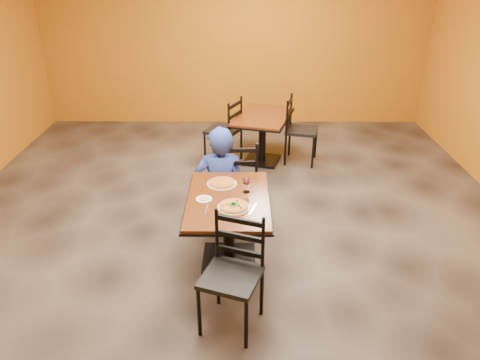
{
  "coord_description": "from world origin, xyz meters",
  "views": [
    {
      "loc": [
        0.13,
        -4.42,
        2.88
      ],
      "look_at": [
        0.11,
        -0.3,
        0.85
      ],
      "focal_mm": 33.96,
      "sensor_mm": 36.0,
      "label": 1
    }
  ],
  "objects_px": {
    "side_plate": "(204,199)",
    "chair_main_near": "(231,278)",
    "wine_glass": "(246,184)",
    "pizza_far": "(222,182)",
    "table_second": "(262,128)",
    "plate_far": "(222,184)",
    "diner": "(220,176)",
    "pizza_main": "(234,206)",
    "chair_second_left": "(223,131)",
    "plate_main": "(234,207)",
    "table_main": "(229,215)",
    "chair_second_right": "(302,131)",
    "chair_main_far": "(237,178)"
  },
  "relations": [
    {
      "from": "side_plate",
      "to": "wine_glass",
      "type": "relative_size",
      "value": 0.89
    },
    {
      "from": "side_plate",
      "to": "diner",
      "type": "bearing_deg",
      "value": 81.58
    },
    {
      "from": "pizza_main",
      "to": "side_plate",
      "type": "bearing_deg",
      "value": 151.76
    },
    {
      "from": "chair_main_near",
      "to": "chair_second_left",
      "type": "relative_size",
      "value": 0.99
    },
    {
      "from": "chair_second_left",
      "to": "plate_main",
      "type": "distance_m",
      "value": 2.8
    },
    {
      "from": "diner",
      "to": "pizza_main",
      "type": "height_order",
      "value": "diner"
    },
    {
      "from": "table_second",
      "to": "chair_second_right",
      "type": "height_order",
      "value": "chair_second_right"
    },
    {
      "from": "wine_glass",
      "to": "plate_main",
      "type": "bearing_deg",
      "value": -111.08
    },
    {
      "from": "chair_second_right",
      "to": "chair_main_near",
      "type": "bearing_deg",
      "value": 177.99
    },
    {
      "from": "table_main",
      "to": "table_second",
      "type": "xyz_separation_m",
      "value": [
        0.45,
        2.59,
        -0.0
      ]
    },
    {
      "from": "table_main",
      "to": "pizza_far",
      "type": "height_order",
      "value": "pizza_far"
    },
    {
      "from": "chair_main_near",
      "to": "pizza_far",
      "type": "xyz_separation_m",
      "value": [
        -0.12,
        1.23,
        0.27
      ]
    },
    {
      "from": "diner",
      "to": "plate_far",
      "type": "distance_m",
      "value": 0.52
    },
    {
      "from": "plate_main",
      "to": "side_plate",
      "type": "distance_m",
      "value": 0.33
    },
    {
      "from": "chair_second_left",
      "to": "chair_second_right",
      "type": "xyz_separation_m",
      "value": [
        1.2,
        0.0,
        0.0
      ]
    },
    {
      "from": "table_main",
      "to": "chair_second_right",
      "type": "bearing_deg",
      "value": 68.05
    },
    {
      "from": "diner",
      "to": "pizza_main",
      "type": "distance_m",
      "value": 1.02
    },
    {
      "from": "pizza_main",
      "to": "pizza_far",
      "type": "xyz_separation_m",
      "value": [
        -0.13,
        0.49,
        0.0
      ]
    },
    {
      "from": "plate_main",
      "to": "pizza_far",
      "type": "distance_m",
      "value": 0.51
    },
    {
      "from": "diner",
      "to": "plate_main",
      "type": "bearing_deg",
      "value": 98.91
    },
    {
      "from": "plate_main",
      "to": "pizza_main",
      "type": "xyz_separation_m",
      "value": [
        0.0,
        0.0,
        0.02
      ]
    },
    {
      "from": "chair_second_left",
      "to": "side_plate",
      "type": "bearing_deg",
      "value": 23.98
    },
    {
      "from": "chair_main_near",
      "to": "pizza_main",
      "type": "relative_size",
      "value": 3.55
    },
    {
      "from": "chair_main_near",
      "to": "plate_main",
      "type": "height_order",
      "value": "chair_main_near"
    },
    {
      "from": "chair_main_near",
      "to": "pizza_far",
      "type": "height_order",
      "value": "chair_main_near"
    },
    {
      "from": "chair_second_right",
      "to": "plate_far",
      "type": "xyz_separation_m",
      "value": [
        -1.12,
        -2.29,
        0.25
      ]
    },
    {
      "from": "table_second",
      "to": "chair_second_left",
      "type": "bearing_deg",
      "value": 180.0
    },
    {
      "from": "chair_second_right",
      "to": "table_second",
      "type": "bearing_deg",
      "value": 103.87
    },
    {
      "from": "diner",
      "to": "pizza_main",
      "type": "xyz_separation_m",
      "value": [
        0.17,
        -0.99,
        0.17
      ]
    },
    {
      "from": "side_plate",
      "to": "chair_main_far",
      "type": "bearing_deg",
      "value": 72.34
    },
    {
      "from": "side_plate",
      "to": "chair_main_near",
      "type": "bearing_deg",
      "value": -72.43
    },
    {
      "from": "chair_main_near",
      "to": "chair_main_far",
      "type": "distance_m",
      "value": 1.87
    },
    {
      "from": "diner",
      "to": "plate_main",
      "type": "xyz_separation_m",
      "value": [
        0.17,
        -0.99,
        0.15
      ]
    },
    {
      "from": "table_second",
      "to": "diner",
      "type": "height_order",
      "value": "diner"
    },
    {
      "from": "chair_main_near",
      "to": "wine_glass",
      "type": "bearing_deg",
      "value": 102.43
    },
    {
      "from": "plate_main",
      "to": "pizza_main",
      "type": "height_order",
      "value": "pizza_main"
    },
    {
      "from": "chair_main_near",
      "to": "plate_far",
      "type": "height_order",
      "value": "chair_main_near"
    },
    {
      "from": "plate_main",
      "to": "table_main",
      "type": "bearing_deg",
      "value": 106.46
    },
    {
      "from": "plate_far",
      "to": "wine_glass",
      "type": "xyz_separation_m",
      "value": [
        0.25,
        -0.18,
        0.08
      ]
    },
    {
      "from": "plate_main",
      "to": "diner",
      "type": "bearing_deg",
      "value": 99.82
    },
    {
      "from": "pizza_far",
      "to": "wine_glass",
      "type": "bearing_deg",
      "value": -34.57
    },
    {
      "from": "wine_glass",
      "to": "diner",
      "type": "bearing_deg",
      "value": 113.7
    },
    {
      "from": "pizza_main",
      "to": "table_main",
      "type": "bearing_deg",
      "value": 106.46
    },
    {
      "from": "diner",
      "to": "pizza_far",
      "type": "xyz_separation_m",
      "value": [
        0.04,
        -0.49,
        0.17
      ]
    },
    {
      "from": "chair_main_near",
      "to": "chair_main_far",
      "type": "relative_size",
      "value": 0.98
    },
    {
      "from": "pizza_main",
      "to": "side_plate",
      "type": "xyz_separation_m",
      "value": [
        -0.29,
        0.16,
        -0.02
      ]
    },
    {
      "from": "plate_far",
      "to": "pizza_far",
      "type": "height_order",
      "value": "pizza_far"
    },
    {
      "from": "diner",
      "to": "plate_far",
      "type": "bearing_deg",
      "value": 93.63
    },
    {
      "from": "chair_main_near",
      "to": "wine_glass",
      "type": "relative_size",
      "value": 5.6
    },
    {
      "from": "table_second",
      "to": "chair_main_near",
      "type": "bearing_deg",
      "value": -96.52
    }
  ]
}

